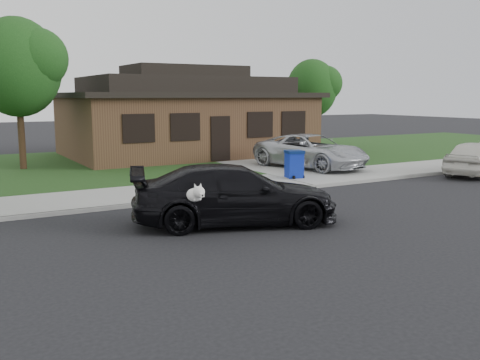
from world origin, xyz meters
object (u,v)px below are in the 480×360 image
sedan (235,195)px  recycling_bin (294,164)px  minivan (311,151)px  white_compact (477,158)px

sedan → recycling_bin: 7.20m
recycling_bin → minivan: bearing=55.3°
sedan → minivan: minivan is taller
white_compact → sedan: bearing=80.1°
minivan → recycling_bin: minivan is taller
sedan → white_compact: bearing=-60.3°
minivan → white_compact: 6.76m
sedan → recycling_bin: bearing=-28.6°
recycling_bin → sedan: bearing=-122.9°
minivan → recycling_bin: (-2.29, -1.96, -0.21)m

